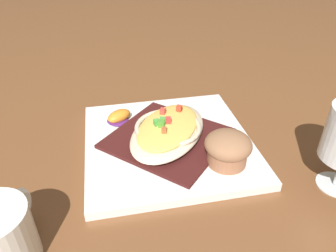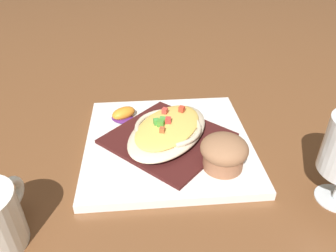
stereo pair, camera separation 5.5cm
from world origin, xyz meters
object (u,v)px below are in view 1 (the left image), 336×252
(gratin_dish, at_px, (168,129))
(coffee_mug, at_px, (0,240))
(square_plate, at_px, (168,143))
(orange_garnish, at_px, (119,117))
(muffin, at_px, (228,148))

(gratin_dish, distance_m, coffee_mug, 0.31)
(square_plate, relative_size, gratin_dish, 1.32)
(square_plate, distance_m, orange_garnish, 0.12)
(gratin_dish, relative_size, muffin, 2.94)
(coffee_mug, bearing_deg, muffin, -153.44)
(gratin_dish, relative_size, orange_garnish, 3.77)
(muffin, bearing_deg, gratin_dish, -36.63)
(square_plate, height_order, coffee_mug, coffee_mug)
(muffin, distance_m, coffee_mug, 0.34)
(muffin, height_order, coffee_mug, coffee_mug)
(square_plate, height_order, gratin_dish, gratin_dish)
(square_plate, height_order, muffin, muffin)
(square_plate, bearing_deg, orange_garnish, -35.91)
(orange_garnish, bearing_deg, coffee_mug, 67.55)
(gratin_dish, relative_size, coffee_mug, 1.96)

